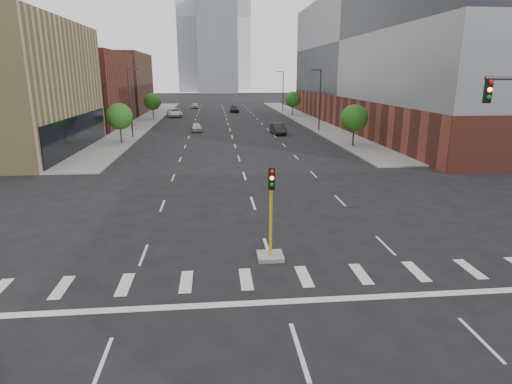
{
  "coord_description": "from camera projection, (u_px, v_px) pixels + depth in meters",
  "views": [
    {
      "loc": [
        -2.48,
        -9.39,
        8.34
      ],
      "look_at": [
        -0.41,
        11.73,
        2.5
      ],
      "focal_mm": 30.0,
      "sensor_mm": 36.0,
      "label": 1
    }
  ],
  "objects": [
    {
      "name": "car_deep_right",
      "position": [
        234.0,
        109.0,
        98.21
      ],
      "size": [
        2.05,
        4.99,
        1.44
      ],
      "primitive_type": "imported",
      "rotation": [
        0.0,
        0.0,
        0.0
      ],
      "color": "black",
      "rests_on": "ground"
    },
    {
      "name": "tree_right_far",
      "position": [
        293.0,
        99.0,
        88.64
      ],
      "size": [
        3.2,
        3.2,
        4.85
      ],
      "color": "#382619",
      "rests_on": "ground"
    },
    {
      "name": "building_left_far_b",
      "position": [
        100.0,
        83.0,
        95.43
      ],
      "size": [
        20.0,
        24.0,
        13.0
      ],
      "primitive_type": "cube",
      "color": "brown",
      "rests_on": "ground"
    },
    {
      "name": "streetlight_right_b",
      "position": [
        283.0,
        90.0,
        97.75
      ],
      "size": [
        1.6,
        0.22,
        9.07
      ],
      "color": "#2D2D30",
      "rests_on": "ground"
    },
    {
      "name": "streetlight_left",
      "position": [
        131.0,
        101.0,
        56.84
      ],
      "size": [
        1.6,
        0.22,
        9.07
      ],
      "color": "#2D2D30",
      "rests_on": "ground"
    },
    {
      "name": "car_near_left",
      "position": [
        196.0,
        127.0,
        64.77
      ],
      "size": [
        1.96,
        4.03,
        1.33
      ],
      "primitive_type": "imported",
      "rotation": [
        0.0,
        0.0,
        0.1
      ],
      "color": "silver",
      "rests_on": "ground"
    },
    {
      "name": "tower_right",
      "position": [
        232.0,
        19.0,
        251.29
      ],
      "size": [
        20.0,
        20.0,
        80.0
      ],
      "primitive_type": "cube",
      "color": "#B2B7BC",
      "rests_on": "ground"
    },
    {
      "name": "tree_left_near",
      "position": [
        119.0,
        116.0,
        52.42
      ],
      "size": [
        3.2,
        3.2,
        4.85
      ],
      "color": "#382619",
      "rests_on": "ground"
    },
    {
      "name": "car_distant",
      "position": [
        195.0,
        106.0,
        108.87
      ],
      "size": [
        1.81,
        4.15,
        1.39
      ],
      "primitive_type": "imported",
      "rotation": [
        0.0,
        0.0,
        -0.04
      ],
      "color": "#A9A8AD",
      "rests_on": "ground"
    },
    {
      "name": "car_mid_right",
      "position": [
        278.0,
        129.0,
        61.88
      ],
      "size": [
        1.9,
        4.8,
        1.56
      ],
      "primitive_type": "imported",
      "rotation": [
        0.0,
        0.0,
        0.06
      ],
      "color": "black",
      "rests_on": "ground"
    },
    {
      "name": "building_right_main",
      "position": [
        411.0,
        58.0,
        68.89
      ],
      "size": [
        24.0,
        70.0,
        22.0
      ],
      "color": "brown",
      "rests_on": "ground"
    },
    {
      "name": "building_left_far_a",
      "position": [
        61.0,
        89.0,
        70.61
      ],
      "size": [
        20.0,
        22.0,
        12.0
      ],
      "primitive_type": "cube",
      "color": "brown",
      "rests_on": "ground"
    },
    {
      "name": "car_far_left",
      "position": [
        174.0,
        113.0,
        87.7
      ],
      "size": [
        3.7,
        6.36,
        1.67
      ],
      "primitive_type": "imported",
      "rotation": [
        0.0,
        0.0,
        0.16
      ],
      "color": "white",
      "rests_on": "ground"
    },
    {
      "name": "tree_right_near",
      "position": [
        354.0,
        118.0,
        50.26
      ],
      "size": [
        3.2,
        3.2,
        4.85
      ],
      "color": "#382619",
      "rests_on": "ground"
    },
    {
      "name": "tree_left_far",
      "position": [
        152.0,
        102.0,
        81.21
      ],
      "size": [
        3.2,
        3.2,
        4.85
      ],
      "color": "#382619",
      "rests_on": "ground"
    },
    {
      "name": "sidewalk_left_far",
      "position": [
        148.0,
        120.0,
        81.03
      ],
      "size": [
        5.0,
        92.0,
        0.15
      ],
      "primitive_type": "cube",
      "color": "gray",
      "rests_on": "ground"
    },
    {
      "name": "tower_mid",
      "position": [
        217.0,
        44.0,
        197.54
      ],
      "size": [
        18.0,
        18.0,
        44.0
      ],
      "primitive_type": "cube",
      "color": "slate",
      "rests_on": "ground"
    },
    {
      "name": "streetlight_right_a",
      "position": [
        319.0,
        98.0,
        64.17
      ],
      "size": [
        1.6,
        0.22,
        9.07
      ],
      "color": "#2D2D30",
      "rests_on": "ground"
    },
    {
      "name": "sidewalk_right_far",
      "position": [
        303.0,
        118.0,
        83.86
      ],
      "size": [
        5.0,
        92.0,
        0.15
      ],
      "primitive_type": "cube",
      "color": "gray",
      "rests_on": "ground"
    },
    {
      "name": "tower_left",
      "position": [
        200.0,
        19.0,
        212.53
      ],
      "size": [
        22.0,
        22.0,
        70.0
      ],
      "primitive_type": "cube",
      "color": "#B2B7BC",
      "rests_on": "ground"
    },
    {
      "name": "median_traffic_signal",
      "position": [
        271.0,
        239.0,
        19.8
      ],
      "size": [
        1.2,
        1.2,
        4.4
      ],
      "color": "#999993",
      "rests_on": "ground"
    }
  ]
}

